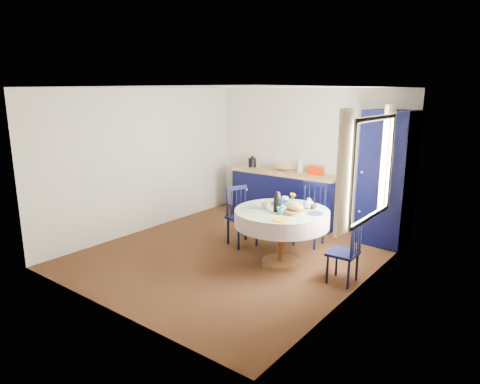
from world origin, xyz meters
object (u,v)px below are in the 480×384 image
object	(u,v)px
chair_far	(310,214)
chair_right	(346,252)
cobalt_bowl	(280,203)
dining_table	(282,218)
chair_left	(241,216)
mug_b	(280,211)
mug_d	(285,200)
mug_a	(265,205)
kitchen_counter	(286,196)
mug_c	(312,206)
pantry_cabinet	(387,179)

from	to	relation	value
chair_far	chair_right	xyz separation A→B (m)	(1.08, -1.03, -0.08)
cobalt_bowl	dining_table	bearing A→B (deg)	-50.29
cobalt_bowl	chair_left	bearing A→B (deg)	174.49
chair_left	chair_far	xyz separation A→B (m)	(0.88, 0.70, 0.03)
chair_left	cobalt_bowl	size ratio (longest dim) A/B	3.98
chair_left	mug_b	world-z (taller)	chair_left
chair_far	mug_d	bearing A→B (deg)	-104.07
mug_a	mug_d	world-z (taller)	mug_a
chair_left	chair_far	bearing A→B (deg)	-31.34
kitchen_counter	mug_c	bearing A→B (deg)	-49.96
dining_table	mug_a	size ratio (longest dim) A/B	10.59
kitchen_counter	mug_a	size ratio (longest dim) A/B	17.12
chair_right	mug_a	distance (m)	1.31
pantry_cabinet	mug_d	xyz separation A→B (m)	(-1.04, -1.39, -0.22)
mug_d	cobalt_bowl	world-z (taller)	mug_d
kitchen_counter	mug_a	xyz separation A→B (m)	(0.84, -1.95, 0.37)
kitchen_counter	chair_right	world-z (taller)	kitchen_counter
kitchen_counter	chair_left	size ratio (longest dim) A/B	2.28
chair_left	chair_right	size ratio (longest dim) A/B	1.14
chair_right	mug_d	world-z (taller)	mug_d
dining_table	mug_a	xyz separation A→B (m)	(-0.24, -0.07, 0.18)
mug_c	pantry_cabinet	bearing A→B (deg)	69.89
dining_table	mug_c	xyz separation A→B (m)	(0.31, 0.29, 0.17)
chair_left	mug_b	size ratio (longest dim) A/B	8.80
kitchen_counter	pantry_cabinet	world-z (taller)	pantry_cabinet
mug_c	kitchen_counter	bearing A→B (deg)	131.55
mug_a	chair_right	bearing A→B (deg)	2.04
kitchen_counter	cobalt_bowl	bearing A→B (deg)	-62.86
chair_left	mug_b	bearing A→B (deg)	-95.22
pantry_cabinet	mug_a	world-z (taller)	pantry_cabinet
pantry_cabinet	mug_c	world-z (taller)	pantry_cabinet
chair_left	chair_right	distance (m)	1.98
dining_table	mug_d	world-z (taller)	dining_table
chair_left	chair_right	world-z (taller)	chair_left
pantry_cabinet	mug_b	size ratio (longest dim) A/B	20.08
mug_b	cobalt_bowl	distance (m)	0.51
dining_table	chair_far	world-z (taller)	dining_table
mug_a	cobalt_bowl	bearing A→B (deg)	78.56
pantry_cabinet	chair_right	bearing A→B (deg)	-80.81
dining_table	mug_d	size ratio (longest dim) A/B	13.56
pantry_cabinet	mug_a	distance (m)	2.15
mug_d	chair_left	bearing A→B (deg)	-174.14
pantry_cabinet	chair_right	xyz separation A→B (m)	(0.14, -1.79, -0.66)
chair_left	mug_d	distance (m)	0.87
dining_table	mug_a	world-z (taller)	dining_table
chair_left	cobalt_bowl	world-z (taller)	chair_left
chair_right	mug_d	size ratio (longest dim) A/B	8.44
chair_far	chair_right	world-z (taller)	chair_far
chair_right	cobalt_bowl	distance (m)	1.27
pantry_cabinet	chair_far	xyz separation A→B (m)	(-0.94, -0.76, -0.58)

